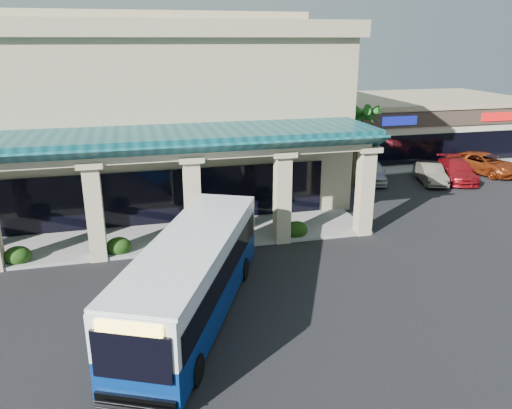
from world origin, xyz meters
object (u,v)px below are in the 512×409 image
object	(u,v)px
transit_bus	(193,278)
car_silver	(373,172)
car_white	(431,174)
car_gray	(484,163)
car_red	(457,170)

from	to	relation	value
transit_bus	car_silver	xyz separation A→B (m)	(15.03, 15.41, -0.85)
car_white	car_gray	size ratio (longest dim) A/B	0.76
car_silver	car_red	size ratio (longest dim) A/B	0.83
car_white	car_red	size ratio (longest dim) A/B	0.82
car_silver	car_red	distance (m)	6.27
car_silver	car_white	size ratio (longest dim) A/B	1.01
transit_bus	car_gray	xyz separation A→B (m)	(24.52, 15.56, -0.80)
car_white	car_gray	world-z (taller)	car_gray
car_silver	car_gray	size ratio (longest dim) A/B	0.77
transit_bus	car_gray	world-z (taller)	transit_bus
transit_bus	car_red	distance (m)	25.57
transit_bus	car_white	distance (m)	23.66
transit_bus	car_red	world-z (taller)	transit_bus
transit_bus	car_silver	distance (m)	21.55
car_silver	transit_bus	bearing A→B (deg)	-114.39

